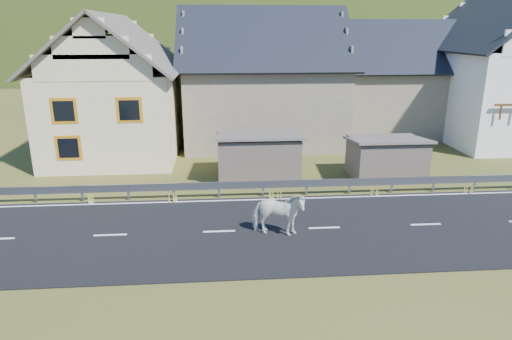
{
  "coord_description": "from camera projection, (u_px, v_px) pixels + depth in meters",
  "views": [
    {
      "loc": [
        -3.86,
        -15.69,
        7.3
      ],
      "look_at": [
        -2.48,
        1.65,
        1.91
      ],
      "focal_mm": 32.0,
      "sensor_mm": 36.0,
      "label": 1
    }
  ],
  "objects": [
    {
      "name": "conifer_patch",
      "position": [
        17.0,
        34.0,
        116.19
      ],
      "size": [
        76.0,
        50.0,
        28.0
      ],
      "primitive_type": "ellipsoid",
      "color": "black",
      "rests_on": "ground"
    },
    {
      "name": "shed_right",
      "position": [
        386.0,
        159.0,
        23.15
      ],
      "size": [
        3.8,
        2.9,
        2.2
      ],
      "primitive_type": "cube",
      "color": "#6F5E53",
      "rests_on": "ground"
    },
    {
      "name": "house_stone_b",
      "position": [
        397.0,
        73.0,
        33.01
      ],
      "size": [
        9.8,
        8.8,
        8.1
      ],
      "color": "gray",
      "rests_on": "ground"
    },
    {
      "name": "guardrail",
      "position": [
        307.0,
        184.0,
        20.73
      ],
      "size": [
        28.1,
        0.09,
        0.75
      ],
      "color": "#93969B",
      "rests_on": "ground"
    },
    {
      "name": "lane_markings",
      "position": [
        324.0,
        228.0,
        17.38
      ],
      "size": [
        60.0,
        6.6,
        0.01
      ],
      "primitive_type": "cube",
      "color": "silver",
      "rests_on": "road"
    },
    {
      "name": "shed_left",
      "position": [
        258.0,
        157.0,
        23.1
      ],
      "size": [
        4.3,
        3.3,
        2.4
      ],
      "primitive_type": "cube",
      "color": "#6F5E53",
      "rests_on": "ground"
    },
    {
      "name": "mountain",
      "position": [
        240.0,
        96.0,
        195.08
      ],
      "size": [
        440.0,
        280.0,
        260.0
      ],
      "primitive_type": "ellipsoid",
      "color": "#22320C",
      "rests_on": "ground"
    },
    {
      "name": "house_white",
      "position": [
        503.0,
        64.0,
        30.36
      ],
      "size": [
        8.8,
        10.8,
        9.7
      ],
      "color": "white",
      "rests_on": "ground"
    },
    {
      "name": "road",
      "position": [
        324.0,
        228.0,
        17.38
      ],
      "size": [
        60.0,
        7.0,
        0.04
      ],
      "primitive_type": "cube",
      "color": "black",
      "rests_on": "ground"
    },
    {
      "name": "house_cream",
      "position": [
        114.0,
        81.0,
        26.77
      ],
      "size": [
        7.8,
        9.8,
        8.3
      ],
      "color": "#FBE9BB",
      "rests_on": "ground"
    },
    {
      "name": "horse",
      "position": [
        278.0,
        214.0,
        16.55
      ],
      "size": [
        1.4,
        2.16,
        1.68
      ],
      "primitive_type": "imported",
      "rotation": [
        0.0,
        0.0,
        1.31
      ],
      "color": "white",
      "rests_on": "road"
    },
    {
      "name": "ground",
      "position": [
        324.0,
        229.0,
        17.39
      ],
      "size": [
        160.0,
        160.0,
        0.0
      ],
      "primitive_type": "plane",
      "color": "#374419",
      "rests_on": "ground"
    },
    {
      "name": "house_stone_a",
      "position": [
        262.0,
        71.0,
        30.23
      ],
      "size": [
        10.8,
        9.8,
        8.9
      ],
      "color": "gray",
      "rests_on": "ground"
    }
  ]
}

